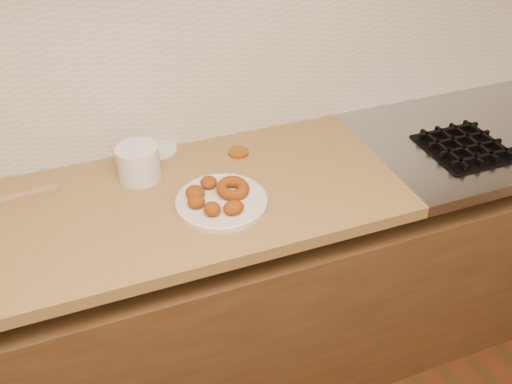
# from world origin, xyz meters

# --- Properties ---
(wall_back) EXTENTS (4.00, 0.02, 2.70)m
(wall_back) POSITION_xyz_m (0.00, 2.00, 1.35)
(wall_back) COLOR #BDAB90
(wall_back) RESTS_ON ground
(base_cabinet) EXTENTS (3.60, 0.60, 0.77)m
(base_cabinet) POSITION_xyz_m (0.00, 1.69, 0.39)
(base_cabinet) COLOR brown
(base_cabinet) RESTS_ON floor
(butcher_block) EXTENTS (2.30, 0.62, 0.04)m
(butcher_block) POSITION_xyz_m (-0.65, 1.69, 0.88)
(butcher_block) COLOR olive
(butcher_block) RESTS_ON base_cabinet
(backsplash) EXTENTS (3.60, 0.02, 0.60)m
(backsplash) POSITION_xyz_m (0.00, 1.99, 1.20)
(backsplash) COLOR beige
(backsplash) RESTS_ON wall_back
(donut_plate) EXTENTS (0.27, 0.27, 0.02)m
(donut_plate) POSITION_xyz_m (-0.06, 1.61, 0.91)
(donut_plate) COLOR beige
(donut_plate) RESTS_ON butcher_block
(ring_donut) EXTENTS (0.13, 0.13, 0.04)m
(ring_donut) POSITION_xyz_m (-0.02, 1.63, 0.93)
(ring_donut) COLOR #802B02
(ring_donut) RESTS_ON donut_plate
(fried_dough_chunks) EXTENTS (0.15, 0.20, 0.04)m
(fried_dough_chunks) POSITION_xyz_m (-0.10, 1.60, 0.93)
(fried_dough_chunks) COLOR #802B02
(fried_dough_chunks) RESTS_ON donut_plate
(plastic_tub) EXTENTS (0.15, 0.15, 0.11)m
(plastic_tub) POSITION_xyz_m (-0.25, 1.83, 0.95)
(plastic_tub) COLOR silver
(plastic_tub) RESTS_ON butcher_block
(tub_lid) EXTENTS (0.17, 0.17, 0.01)m
(tub_lid) POSITION_xyz_m (-0.17, 1.96, 0.90)
(tub_lid) COLOR silver
(tub_lid) RESTS_ON butcher_block
(brass_jar_lid) EXTENTS (0.07, 0.07, 0.01)m
(brass_jar_lid) POSITION_xyz_m (0.08, 1.85, 0.91)
(brass_jar_lid) COLOR #AB6C21
(brass_jar_lid) RESTS_ON butcher_block
(wooden_utensil) EXTENTS (0.20, 0.04, 0.02)m
(wooden_utensil) POSITION_xyz_m (-0.60, 1.85, 0.91)
(wooden_utensil) COLOR #966F49
(wooden_utensil) RESTS_ON butcher_block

